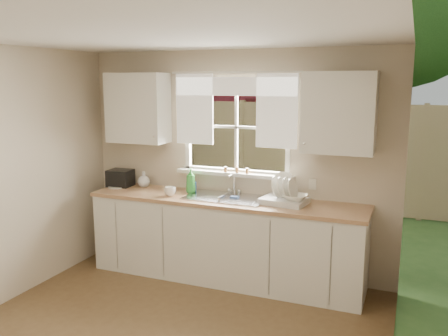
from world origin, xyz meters
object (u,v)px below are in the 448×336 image
at_px(soap_bottle_a, 191,181).
at_px(cup, 170,191).
at_px(dish_rack, 284,197).
at_px(black_appliance, 120,178).

distance_m(soap_bottle_a, cup, 0.28).
relative_size(soap_bottle_a, cup, 2.24).
distance_m(dish_rack, cup, 1.27).
xyz_separation_m(soap_bottle_a, cup, (-0.15, -0.21, -0.09)).
xyz_separation_m(dish_rack, soap_bottle_a, (-1.11, 0.07, 0.07)).
relative_size(dish_rack, black_appliance, 1.81).
height_order(cup, black_appliance, black_appliance).
bearing_deg(black_appliance, dish_rack, -5.46).
bearing_deg(soap_bottle_a, cup, -115.38).
bearing_deg(cup, black_appliance, 159.80).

